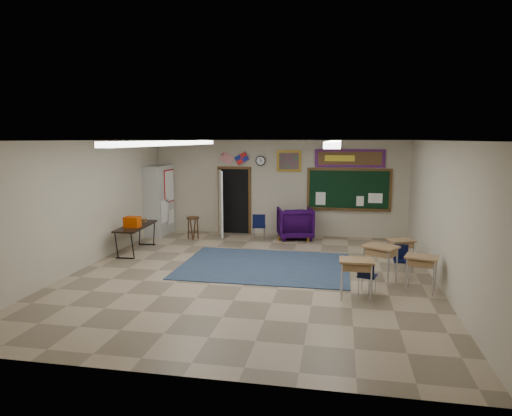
% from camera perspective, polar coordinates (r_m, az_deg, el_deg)
% --- Properties ---
extents(floor, '(9.00, 9.00, 0.00)m').
position_cam_1_polar(floor, '(10.36, -0.72, -8.38)').
color(floor, tan).
rests_on(floor, ground).
extents(back_wall, '(8.00, 0.04, 3.00)m').
position_cam_1_polar(back_wall, '(14.43, 2.74, 2.53)').
color(back_wall, '#B6AD94').
rests_on(back_wall, floor).
extents(front_wall, '(8.00, 0.04, 3.00)m').
position_cam_1_polar(front_wall, '(5.77, -9.50, -6.90)').
color(front_wall, '#B6AD94').
rests_on(front_wall, floor).
extents(left_wall, '(0.04, 9.00, 3.00)m').
position_cam_1_polar(left_wall, '(11.49, -20.70, 0.40)').
color(left_wall, '#B6AD94').
rests_on(left_wall, floor).
extents(right_wall, '(0.04, 9.00, 3.00)m').
position_cam_1_polar(right_wall, '(10.06, 22.23, -0.78)').
color(right_wall, '#B6AD94').
rests_on(right_wall, floor).
extents(ceiling, '(8.00, 9.00, 0.04)m').
position_cam_1_polar(ceiling, '(9.91, -0.75, 8.44)').
color(ceiling, silver).
rests_on(ceiling, back_wall).
extents(area_rug, '(4.00, 3.00, 0.02)m').
position_cam_1_polar(area_rug, '(11.08, 1.12, -7.20)').
color(area_rug, '#30405B').
rests_on(area_rug, floor).
extents(fluorescent_strips, '(3.86, 6.00, 0.10)m').
position_cam_1_polar(fluorescent_strips, '(9.91, -0.75, 8.09)').
color(fluorescent_strips, white).
rests_on(fluorescent_strips, ceiling).
extents(doorway, '(1.10, 0.89, 2.16)m').
position_cam_1_polar(doorway, '(14.62, -3.19, 0.86)').
color(doorway, black).
rests_on(doorway, back_wall).
extents(chalkboard, '(2.55, 0.14, 1.30)m').
position_cam_1_polar(chalkboard, '(14.27, 11.51, 2.15)').
color(chalkboard, '#553618').
rests_on(chalkboard, back_wall).
extents(bulletin_board, '(2.10, 0.05, 0.55)m').
position_cam_1_polar(bulletin_board, '(14.20, 11.63, 6.11)').
color(bulletin_board, '#A40E1C').
rests_on(bulletin_board, back_wall).
extents(framed_art_print, '(0.75, 0.05, 0.65)m').
position_cam_1_polar(framed_art_print, '(14.29, 4.15, 5.87)').
color(framed_art_print, olive).
rests_on(framed_art_print, back_wall).
extents(wall_clock, '(0.32, 0.05, 0.32)m').
position_cam_1_polar(wall_clock, '(14.42, 0.57, 5.92)').
color(wall_clock, black).
rests_on(wall_clock, back_wall).
extents(wall_flags, '(1.16, 0.06, 0.70)m').
position_cam_1_polar(wall_flags, '(14.56, -2.76, 6.45)').
color(wall_flags, red).
rests_on(wall_flags, back_wall).
extents(storage_cabinet, '(0.59, 1.25, 2.20)m').
position_cam_1_polar(storage_cabinet, '(14.82, -11.99, 0.94)').
color(storage_cabinet, '#B1B1AC').
rests_on(storage_cabinet, floor).
extents(wingback_armchair, '(1.25, 1.27, 0.96)m').
position_cam_1_polar(wingback_armchair, '(14.02, 4.91, -1.89)').
color(wingback_armchair, '#1D0430').
rests_on(wingback_armchair, floor).
extents(student_chair_reading, '(0.47, 0.47, 0.83)m').
position_cam_1_polar(student_chair_reading, '(13.68, 0.38, -2.40)').
color(student_chair_reading, black).
rests_on(student_chair_reading, floor).
extents(student_chair_desk_a, '(0.44, 0.44, 0.71)m').
position_cam_1_polar(student_chair_desk_a, '(9.31, 13.74, -8.33)').
color(student_chair_desk_a, black).
rests_on(student_chair_desk_a, floor).
extents(student_chair_desk_b, '(0.35, 0.35, 0.70)m').
position_cam_1_polar(student_chair_desk_b, '(10.64, 17.71, -6.39)').
color(student_chair_desk_b, black).
rests_on(student_chair_desk_b, floor).
extents(student_desk_front_left, '(0.83, 0.77, 0.80)m').
position_cam_1_polar(student_desk_front_left, '(10.09, 15.28, -6.52)').
color(student_desk_front_left, '#A07C4A').
rests_on(student_desk_front_left, floor).
extents(student_desk_front_right, '(0.68, 0.60, 0.67)m').
position_cam_1_polar(student_desk_front_right, '(11.42, 17.65, -5.25)').
color(student_desk_front_right, '#A07C4A').
rests_on(student_desk_front_right, floor).
extents(student_desk_back_left, '(0.65, 0.49, 0.77)m').
position_cam_1_polar(student_desk_back_left, '(9.00, 12.39, -8.39)').
color(student_desk_back_left, '#A07C4A').
rests_on(student_desk_back_left, floor).
extents(student_desk_back_right, '(0.72, 0.62, 0.74)m').
position_cam_1_polar(student_desk_back_right, '(9.74, 19.93, -7.52)').
color(student_desk_back_right, '#A07C4A').
rests_on(student_desk_back_right, floor).
extents(folding_table, '(0.67, 1.78, 1.00)m').
position_cam_1_polar(folding_table, '(12.79, -14.75, -3.55)').
color(folding_table, black).
rests_on(folding_table, floor).
extents(wooden_stool, '(0.39, 0.39, 0.68)m').
position_cam_1_polar(wooden_stool, '(14.02, -7.87, -2.47)').
color(wooden_stool, '#432714').
rests_on(wooden_stool, floor).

